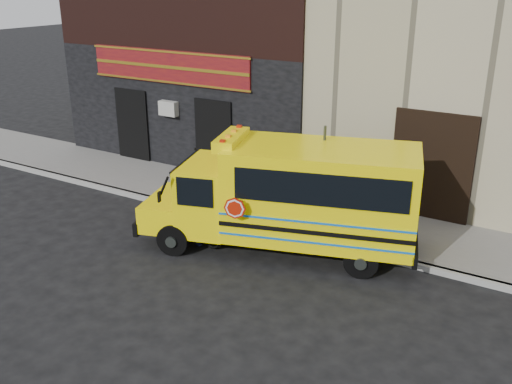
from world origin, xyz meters
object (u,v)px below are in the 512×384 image
object	(u,v)px
cyclist	(202,212)
bicycle	(198,227)
sign_pole	(322,180)
school_bus	(294,194)

from	to	relation	value
cyclist	bicycle	bearing A→B (deg)	103.65
sign_pole	cyclist	size ratio (longest dim) A/B	1.71
school_bus	cyclist	world-z (taller)	school_bus
sign_pole	bicycle	xyz separation A→B (m)	(-2.67, -1.72, -1.24)
bicycle	school_bus	bearing A→B (deg)	-58.02
bicycle	cyclist	xyz separation A→B (m)	(0.14, 0.02, 0.43)
school_bus	sign_pole	xyz separation A→B (m)	(0.39, 0.79, 0.20)
sign_pole	bicycle	world-z (taller)	sign_pole
sign_pole	cyclist	xyz separation A→B (m)	(-2.53, -1.70, -0.81)
bicycle	cyclist	size ratio (longest dim) A/B	0.87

